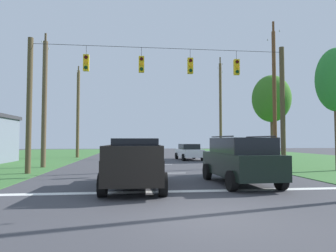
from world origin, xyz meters
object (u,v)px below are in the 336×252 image
object	(u,v)px
suv_black	(240,159)
utility_pole_mid_right	(274,96)
utility_pole_far_left	(78,113)
pickup_truck	(135,163)
distant_car_crossing_white	(189,152)
tree_roadside_far_right	(271,99)
utility_pole_far_right	(221,107)
utility_pole_mid_left	(44,102)
tree_roadside_right	(336,81)
overhead_signal_span	(163,99)

from	to	relation	value
suv_black	utility_pole_mid_right	size ratio (longest dim) A/B	0.47
utility_pole_mid_right	utility_pole_far_left	xyz separation A→B (m)	(-15.99, 12.83, -0.23)
pickup_truck	distant_car_crossing_white	distance (m)	17.03
tree_roadside_far_right	utility_pole_far_right	bearing A→B (deg)	127.71
distant_car_crossing_white	utility_pole_mid_right	distance (m)	10.34
suv_black	utility_pole_far_right	distance (m)	21.37
pickup_truck	tree_roadside_far_right	distance (m)	21.26
utility_pole_mid_left	tree_roadside_right	xyz separation A→B (m)	(18.63, -4.33, 1.05)
pickup_truck	utility_pole_far_right	xyz separation A→B (m)	(9.68, 20.54, 4.63)
utility_pole_far_right	utility_pole_far_left	xyz separation A→B (m)	(-15.77, 0.33, -0.76)
utility_pole_mid_left	distant_car_crossing_white	bearing A→B (deg)	31.26
utility_pole_far_left	tree_roadside_far_right	world-z (taller)	utility_pole_far_left
suv_black	utility_pole_far_left	world-z (taller)	utility_pole_far_left
suv_black	utility_pole_mid_left	size ratio (longest dim) A/B	0.52
suv_black	utility_pole_far_right	bearing A→B (deg)	75.52
utility_pole_far_right	tree_roadside_right	distance (m)	15.85
overhead_signal_span	distant_car_crossing_white	world-z (taller)	overhead_signal_span
pickup_truck	suv_black	bearing A→B (deg)	4.19
tree_roadside_far_right	utility_pole_far_left	bearing A→B (deg)	165.23
utility_pole_mid_right	utility_pole_far_right	distance (m)	12.52
utility_pole_mid_right	utility_pole_far_right	world-z (taller)	utility_pole_far_right
pickup_truck	suv_black	world-z (taller)	suv_black
overhead_signal_span	utility_pole_mid_left	bearing A→B (deg)	153.81
distant_car_crossing_white	utility_pole_far_right	world-z (taller)	utility_pole_far_right
distant_car_crossing_white	utility_pole_far_left	size ratio (longest dim) A/B	0.45
utility_pole_mid_right	utility_pole_mid_left	xyz separation A→B (m)	(-16.12, 1.22, -0.56)
utility_pole_mid_left	utility_pole_far_right	bearing A→B (deg)	35.36
suv_black	tree_roadside_right	size ratio (longest dim) A/B	0.64
tree_roadside_far_right	utility_pole_mid_right	bearing A→B (deg)	-114.49
overhead_signal_span	utility_pole_far_right	bearing A→B (deg)	61.99
pickup_truck	suv_black	size ratio (longest dim) A/B	1.13
utility_pole_far_left	pickup_truck	bearing A→B (deg)	-73.73
overhead_signal_span	tree_roadside_right	bearing A→B (deg)	-2.49
suv_black	utility_pole_mid_right	world-z (taller)	utility_pole_mid_right
utility_pole_mid_left	utility_pole_far_left	distance (m)	11.61
utility_pole_mid_right	utility_pole_mid_left	bearing A→B (deg)	175.66
utility_pole_far_right	tree_roadside_right	xyz separation A→B (m)	(2.73, -15.61, -0.04)
overhead_signal_span	utility_pole_far_right	distance (m)	17.20
utility_pole_far_right	utility_pole_mid_left	bearing A→B (deg)	-144.64
overhead_signal_span	utility_pole_far_right	xyz separation A→B (m)	(8.05, 15.14, 1.27)
distant_car_crossing_white	tree_roadside_right	xyz separation A→B (m)	(7.18, -11.28, 4.77)
utility_pole_far_right	tree_roadside_far_right	size ratio (longest dim) A/B	1.37
overhead_signal_span	utility_pole_mid_left	size ratio (longest dim) A/B	1.64
distant_car_crossing_white	utility_pole_far_left	distance (m)	12.89
pickup_truck	distant_car_crossing_white	world-z (taller)	pickup_truck
suv_black	utility_pole_mid_left	distance (m)	14.35
pickup_truck	tree_roadside_far_right	xyz separation A→B (m)	(13.40, 15.73, 4.99)
suv_black	distant_car_crossing_white	distance (m)	15.91
utility_pole_far_left	tree_roadside_right	distance (m)	24.43
utility_pole_mid_right	tree_roadside_far_right	xyz separation A→B (m)	(3.50, 7.69, 0.89)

